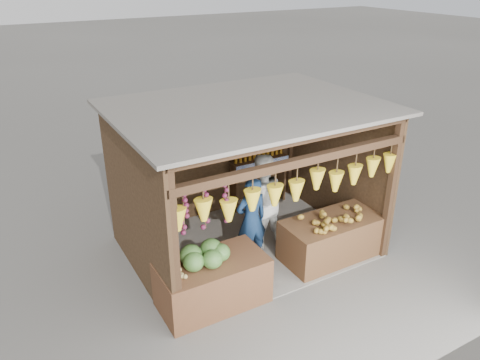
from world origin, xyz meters
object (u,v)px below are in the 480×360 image
counter_left (213,283)px  woman_standing (261,202)px  man_standing (251,220)px  vendor_seated (152,231)px  counter_right (331,238)px

counter_left → woman_standing: woman_standing is taller
man_standing → vendor_seated: size_ratio=1.49×
counter_right → man_standing: (-1.24, 0.64, 0.40)m
man_standing → counter_left: bearing=35.1°
counter_left → woman_standing: bearing=34.8°
woman_standing → vendor_seated: (-2.00, 0.07, -0.04)m
counter_right → woman_standing: (-0.88, 0.93, 0.52)m
counter_right → man_standing: man_standing is taller
counter_right → woman_standing: woman_standing is taller
counter_left → vendor_seated: 1.30m
vendor_seated → counter_left: bearing=148.1°
counter_right → vendor_seated: bearing=160.8°
woman_standing → counter_right: bearing=136.2°
counter_left → woman_standing: size_ratio=0.90×
counter_left → man_standing: size_ratio=1.04×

